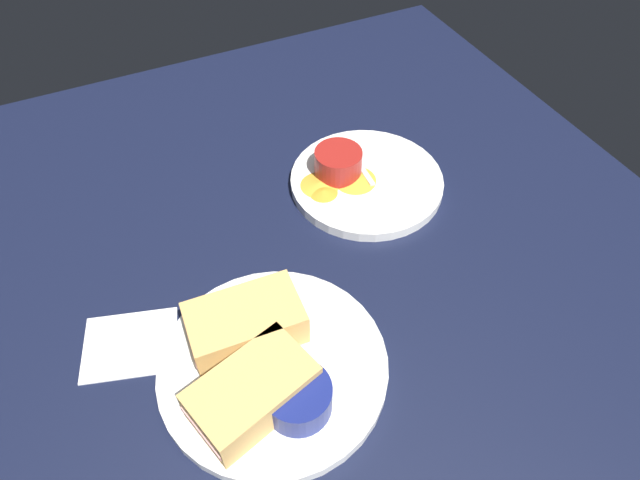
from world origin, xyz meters
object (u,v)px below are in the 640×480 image
(sandwich_half_near, at_px, (246,323))
(plate_chips_companion, at_px, (367,181))
(ramekin_dark_sauce, at_px, (298,397))
(spoon_by_dark_ramekin, at_px, (275,362))
(ramekin_light_gravy, at_px, (338,162))
(spoon_by_gravy_ramekin, at_px, (354,156))
(plate_sandwich_main, at_px, (273,366))
(sandwich_half_far, at_px, (253,392))

(sandwich_half_near, xyz_separation_m, plate_chips_companion, (0.26, 0.18, -0.03))
(ramekin_dark_sauce, distance_m, spoon_by_dark_ramekin, 0.06)
(sandwich_half_near, relative_size, plate_chips_companion, 0.59)
(ramekin_light_gravy, bearing_deg, spoon_by_gravy_ramekin, 27.91)
(ramekin_light_gravy, distance_m, spoon_by_gravy_ramekin, 0.05)
(plate_sandwich_main, distance_m, sandwich_half_near, 0.06)
(sandwich_half_far, height_order, ramekin_light_gravy, sandwich_half_far)
(plate_sandwich_main, relative_size, spoon_by_dark_ramekin, 2.65)
(spoon_by_dark_ramekin, distance_m, ramekin_light_gravy, 0.33)
(spoon_by_gravy_ramekin, bearing_deg, sandwich_half_near, -138.99)
(ramekin_dark_sauce, height_order, spoon_by_gravy_ramekin, ramekin_dark_sauce)
(spoon_by_dark_ramekin, xyz_separation_m, spoon_by_gravy_ramekin, (0.25, 0.28, 0.00))
(sandwich_half_far, relative_size, spoon_by_dark_ramekin, 1.48)
(ramekin_dark_sauce, height_order, spoon_by_dark_ramekin, ramekin_dark_sauce)
(spoon_by_dark_ramekin, bearing_deg, plate_sandwich_main, 135.32)
(spoon_by_gravy_ramekin, bearing_deg, ramekin_light_gravy, -152.09)
(sandwich_half_near, bearing_deg, plate_chips_companion, 34.65)
(plate_chips_companion, height_order, ramekin_light_gravy, ramekin_light_gravy)
(spoon_by_dark_ramekin, bearing_deg, spoon_by_gravy_ramekin, 48.37)
(plate_chips_companion, relative_size, ramekin_light_gravy, 3.23)
(sandwich_half_far, bearing_deg, plate_sandwich_main, 44.55)
(sandwich_half_far, distance_m, ramekin_light_gravy, 0.38)
(plate_sandwich_main, distance_m, spoon_by_dark_ramekin, 0.01)
(sandwich_half_far, height_order, ramekin_dark_sauce, sandwich_half_far)
(ramekin_dark_sauce, bearing_deg, spoon_by_dark_ramekin, 93.69)
(sandwich_half_near, height_order, ramekin_dark_sauce, sandwich_half_near)
(plate_sandwich_main, height_order, ramekin_dark_sauce, ramekin_dark_sauce)
(ramekin_dark_sauce, relative_size, plate_chips_companion, 0.32)
(plate_chips_companion, bearing_deg, spoon_by_dark_ramekin, -136.79)
(plate_chips_companion, bearing_deg, sandwich_half_far, -137.04)
(ramekin_dark_sauce, xyz_separation_m, plate_chips_companion, (0.24, 0.29, -0.03))
(sandwich_half_near, height_order, plate_chips_companion, sandwich_half_near)
(plate_chips_companion, relative_size, spoon_by_gravy_ramekin, 2.33)
(plate_sandwich_main, bearing_deg, sandwich_half_far, -135.45)
(spoon_by_dark_ramekin, distance_m, plate_chips_companion, 0.34)
(sandwich_half_far, bearing_deg, sandwich_half_near, 74.55)
(ramekin_dark_sauce, distance_m, plate_chips_companion, 0.37)
(sandwich_half_near, height_order, sandwich_half_far, same)
(ramekin_dark_sauce, distance_m, ramekin_light_gravy, 0.38)
(plate_sandwich_main, bearing_deg, ramekin_dark_sauce, -84.45)
(plate_chips_companion, xyz_separation_m, ramekin_light_gravy, (-0.03, 0.03, 0.03))
(sandwich_half_far, xyz_separation_m, spoon_by_gravy_ramekin, (0.29, 0.31, -0.02))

